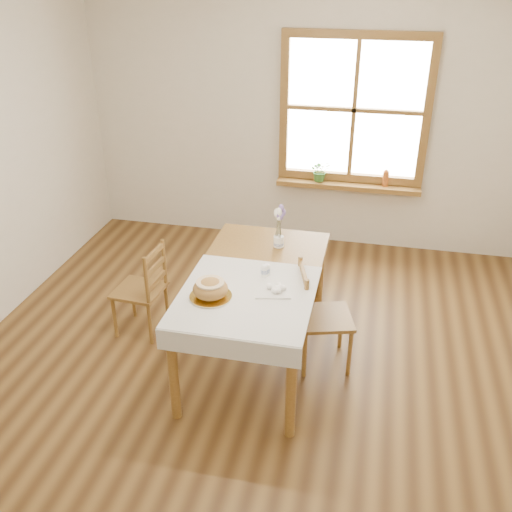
{
  "coord_description": "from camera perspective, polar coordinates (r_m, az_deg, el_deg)",
  "views": [
    {
      "loc": [
        0.78,
        -3.18,
        2.8
      ],
      "look_at": [
        0.0,
        0.3,
        0.9
      ],
      "focal_mm": 40.0,
      "sensor_mm": 36.0,
      "label": 1
    }
  ],
  "objects": [
    {
      "name": "chair_left",
      "position": [
        4.72,
        -11.64,
        -3.23
      ],
      "size": [
        0.41,
        0.4,
        0.79
      ],
      "primitive_type": null,
      "rotation": [
        0.0,
        0.0,
        -1.65
      ],
      "color": "olive",
      "rests_on": "ground"
    },
    {
      "name": "table_linen",
      "position": [
        3.86,
        -0.98,
        -3.97
      ],
      "size": [
        0.91,
        0.99,
        0.01
      ],
      "primitive_type": "cube",
      "color": "silver",
      "rests_on": "dining_table"
    },
    {
      "name": "bread_loaf",
      "position": [
        3.8,
        -4.59,
        -3.14
      ],
      "size": [
        0.24,
        0.24,
        0.13
      ],
      "primitive_type": "ellipsoid",
      "color": "olive",
      "rests_on": "bread_plate"
    },
    {
      "name": "amber_bottle",
      "position": [
        5.93,
        12.84,
        7.64
      ],
      "size": [
        0.07,
        0.07,
        0.17
      ],
      "primitive_type": "cylinder",
      "rotation": [
        0.0,
        0.0,
        -0.19
      ],
      "color": "#B15820",
      "rests_on": "window_sill"
    },
    {
      "name": "lavender_bouquet",
      "position": [
        4.4,
        2.32,
        3.41
      ],
      "size": [
        0.14,
        0.14,
        0.26
      ],
      "primitive_type": null,
      "color": "#755DA4",
      "rests_on": "flower_vase"
    },
    {
      "name": "window",
      "position": [
        5.82,
        9.8,
        14.22
      ],
      "size": [
        1.46,
        0.08,
        1.46
      ],
      "color": "olive",
      "rests_on": "ground"
    },
    {
      "name": "salt_shaker",
      "position": [
        4.07,
        1.06,
        -1.32
      ],
      "size": [
        0.06,
        0.06,
        0.09
      ],
      "primitive_type": "cylinder",
      "rotation": [
        0.0,
        0.0,
        -0.12
      ],
      "color": "white",
      "rests_on": "table_linen"
    },
    {
      "name": "ground",
      "position": [
        4.31,
        -0.89,
        -12.49
      ],
      "size": [
        5.0,
        5.0,
        0.0
      ],
      "primitive_type": "plane",
      "color": "brown",
      "rests_on": "ground"
    },
    {
      "name": "eggs",
      "position": [
        3.88,
        1.72,
        -3.17
      ],
      "size": [
        0.21,
        0.2,
        0.04
      ],
      "primitive_type": null,
      "rotation": [
        0.0,
        0.0,
        0.2
      ],
      "color": "white",
      "rests_on": "egg_napkin"
    },
    {
      "name": "chair_right",
      "position": [
        4.28,
        6.92,
        -5.98
      ],
      "size": [
        0.5,
        0.49,
        0.84
      ],
      "primitive_type": null,
      "rotation": [
        0.0,
        0.0,
        1.85
      ],
      "color": "olive",
      "rests_on": "ground"
    },
    {
      "name": "potted_plant",
      "position": [
        5.96,
        6.43,
        8.25
      ],
      "size": [
        0.26,
        0.27,
        0.17
      ],
      "primitive_type": "imported",
      "rotation": [
        0.0,
        0.0,
        0.31
      ],
      "color": "#376D2B",
      "rests_on": "window_sill"
    },
    {
      "name": "window_sill",
      "position": [
        5.98,
        9.16,
        6.99
      ],
      "size": [
        1.46,
        0.2,
        0.05
      ],
      "color": "olive",
      "rests_on": "ground"
    },
    {
      "name": "pepper_shaker",
      "position": [
        4.05,
        0.84,
        -1.44
      ],
      "size": [
        0.06,
        0.06,
        0.1
      ],
      "primitive_type": "cylinder",
      "rotation": [
        0.0,
        0.0,
        -0.15
      ],
      "color": "white",
      "rests_on": "table_linen"
    },
    {
      "name": "flower_vase",
      "position": [
        4.47,
        2.28,
        1.36
      ],
      "size": [
        0.1,
        0.1,
        0.09
      ],
      "primitive_type": "cylinder",
      "rotation": [
        0.0,
        0.0,
        -0.37
      ],
      "color": "white",
      "rests_on": "dining_table"
    },
    {
      "name": "room_walls",
      "position": [
        3.45,
        -1.1,
        9.57
      ],
      "size": [
        4.6,
        5.1,
        2.65
      ],
      "color": "silver",
      "rests_on": "ground"
    },
    {
      "name": "bread_plate",
      "position": [
        3.84,
        -4.55,
        -4.07
      ],
      "size": [
        0.32,
        0.32,
        0.01
      ],
      "primitive_type": "cylinder",
      "rotation": [
        0.0,
        0.0,
        0.17
      ],
      "color": "white",
      "rests_on": "table_linen"
    },
    {
      "name": "egg_napkin",
      "position": [
        3.89,
        1.71,
        -3.5
      ],
      "size": [
        0.28,
        0.25,
        0.01
      ],
      "primitive_type": "cube",
      "rotation": [
        0.0,
        0.0,
        0.2
      ],
      "color": "silver",
      "rests_on": "table_linen"
    },
    {
      "name": "dining_table",
      "position": [
        4.16,
        -0.0,
        -2.86
      ],
      "size": [
        0.9,
        1.6,
        0.75
      ],
      "color": "olive",
      "rests_on": "ground"
    }
  ]
}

